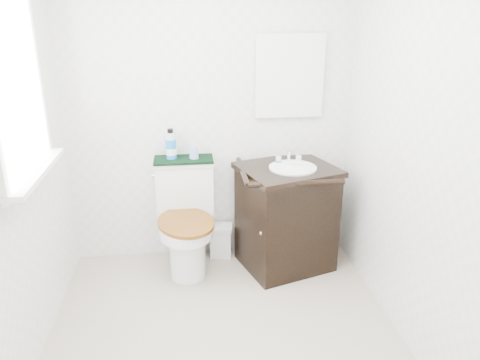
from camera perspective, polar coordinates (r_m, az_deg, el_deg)
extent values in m
plane|color=#C2B29C|center=(3.03, -1.78, -19.45)|extent=(2.40, 2.40, 0.00)
plane|color=white|center=(3.60, -3.69, 8.47)|extent=(2.40, 0.00, 2.40)
plane|color=white|center=(1.36, 2.22, -12.89)|extent=(2.40, 0.00, 2.40)
plane|color=white|center=(2.60, -26.99, 1.51)|extent=(0.00, 2.40, 2.40)
plane|color=white|center=(2.76, 21.39, 3.30)|extent=(0.00, 2.40, 2.40)
cube|color=white|center=(2.75, -25.89, 10.16)|extent=(0.02, 0.70, 0.90)
cube|color=silver|center=(3.62, 6.09, 12.47)|extent=(0.50, 0.02, 0.60)
cylinder|color=white|center=(3.59, -6.44, -8.64)|extent=(0.27, 0.27, 0.42)
cube|color=white|center=(3.81, -6.48, -6.82)|extent=(0.27, 0.28, 0.42)
cube|color=white|center=(3.66, -6.74, -1.03)|extent=(0.44, 0.18, 0.40)
cube|color=white|center=(3.59, -6.88, 2.13)|extent=(0.46, 0.20, 0.03)
cylinder|color=white|center=(3.46, -6.57, -5.95)|extent=(0.40, 0.40, 0.08)
cylinder|color=brown|center=(3.44, -6.60, -5.18)|extent=(0.49, 0.49, 0.03)
cube|color=black|center=(3.66, 5.61, -4.83)|extent=(0.77, 0.71, 0.78)
cube|color=black|center=(3.50, 5.84, 1.25)|extent=(0.82, 0.76, 0.04)
cylinder|color=white|center=(3.47, 6.45, 1.49)|extent=(0.35, 0.35, 0.01)
ellipsoid|color=white|center=(3.49, 6.41, 0.64)|extent=(0.30, 0.30, 0.15)
cylinder|color=silver|center=(3.60, 5.95, 2.93)|extent=(0.02, 0.02, 0.10)
cube|color=white|center=(3.88, -2.35, -7.57)|extent=(0.19, 0.15, 0.24)
cube|color=white|center=(3.82, -2.38, -5.78)|extent=(0.21, 0.17, 0.03)
cube|color=black|center=(3.58, -6.89, 2.49)|extent=(0.45, 0.22, 0.02)
cylinder|color=blue|center=(3.58, -8.39, 3.79)|extent=(0.08, 0.08, 0.15)
cylinder|color=silver|center=(3.55, -8.48, 5.33)|extent=(0.08, 0.08, 0.05)
cylinder|color=black|center=(3.54, -8.51, 5.95)|extent=(0.04, 0.04, 0.03)
cone|color=#809FD2|center=(3.56, -5.65, 3.35)|extent=(0.07, 0.07, 0.09)
ellipsoid|color=#1A787E|center=(3.57, 4.67, 2.17)|extent=(0.07, 0.05, 0.02)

